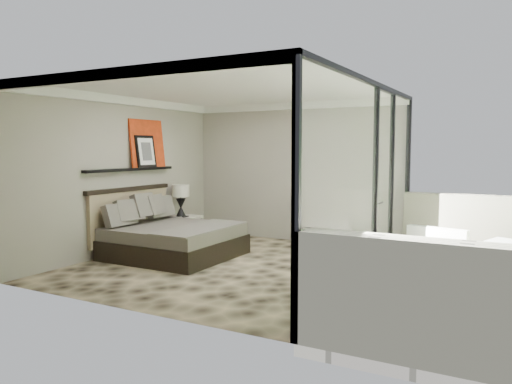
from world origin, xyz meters
The scene contains 14 objects.
floor centered at (0.00, 0.00, 0.00)m, with size 5.00×5.00×0.00m, color black.
ceiling centered at (0.00, 0.00, 2.79)m, with size 4.50×5.00×0.02m, color silver.
back_wall centered at (0.00, 2.49, 1.40)m, with size 4.50×0.02×2.80m, color gray.
left_wall centered at (-2.24, 0.00, 1.40)m, with size 0.02×5.00×2.80m, color gray.
glass_wall centered at (2.25, 0.00, 1.40)m, with size 0.08×5.00×2.80m, color white.
terrace_slab centered at (3.75, 0.00, -0.06)m, with size 3.00×5.00×0.12m, color beige.
picture_ledge centered at (-2.18, 0.10, 1.50)m, with size 0.12×2.20×0.05m, color black.
bed centered at (-1.30, 0.07, 0.33)m, with size 2.04×1.97×1.12m.
nightstand centered at (-1.92, 1.31, 0.29)m, with size 0.57×0.57×0.57m, color black.
table_lamp centered at (-1.94, 1.25, 0.93)m, with size 0.35×0.35×0.64m.
abstract_canvas centered at (-2.19, 0.57, 1.97)m, with size 0.04×0.90×0.90m, color red.
framed_print centered at (-2.14, 0.46, 1.82)m, with size 0.03×0.50×0.60m, color black.
ottoman centered at (3.95, 1.40, 0.26)m, with size 0.52×0.52×0.52m, color silver.
lounger centered at (2.85, 0.24, 0.22)m, with size 1.24×1.94×0.70m.
Camera 1 is at (4.16, -6.76, 1.88)m, focal length 35.00 mm.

